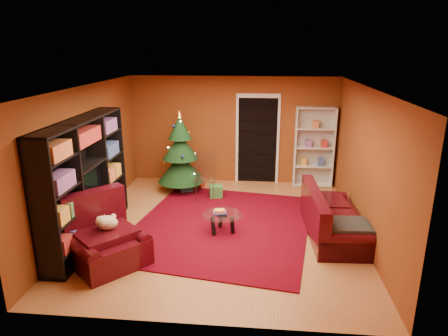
# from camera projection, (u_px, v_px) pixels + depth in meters

# --- Properties ---
(floor) EXTENTS (5.00, 5.50, 0.05)m
(floor) POSITION_uv_depth(u_px,v_px,m) (222.00, 229.00, 7.52)
(floor) COLOR #A96936
(floor) RESTS_ON ground
(ceiling) EXTENTS (5.00, 5.50, 0.05)m
(ceiling) POSITION_uv_depth(u_px,v_px,m) (222.00, 86.00, 6.74)
(ceiling) COLOR silver
(ceiling) RESTS_ON wall_back
(wall_back) EXTENTS (5.00, 0.05, 2.60)m
(wall_back) POSITION_uv_depth(u_px,v_px,m) (233.00, 130.00, 9.77)
(wall_back) COLOR brown
(wall_back) RESTS_ON ground
(wall_left) EXTENTS (0.05, 5.50, 2.60)m
(wall_left) POSITION_uv_depth(u_px,v_px,m) (86.00, 158.00, 7.36)
(wall_left) COLOR brown
(wall_left) RESTS_ON ground
(wall_right) EXTENTS (0.05, 5.50, 2.60)m
(wall_right) POSITION_uv_depth(u_px,v_px,m) (367.00, 165.00, 6.90)
(wall_right) COLOR brown
(wall_right) RESTS_ON ground
(doorway) EXTENTS (1.06, 0.60, 2.16)m
(doorway) POSITION_uv_depth(u_px,v_px,m) (257.00, 141.00, 9.75)
(doorway) COLOR black
(doorway) RESTS_ON floor
(rug) EXTENTS (3.73, 4.17, 0.02)m
(rug) POSITION_uv_depth(u_px,v_px,m) (222.00, 225.00, 7.58)
(rug) COLOR #5A0211
(rug) RESTS_ON floor
(media_unit) EXTENTS (0.43, 2.78, 2.13)m
(media_unit) POSITION_uv_depth(u_px,v_px,m) (85.00, 181.00, 6.79)
(media_unit) COLOR black
(media_unit) RESTS_ON floor
(christmas_tree) EXTENTS (1.28, 1.28, 1.91)m
(christmas_tree) POSITION_uv_depth(u_px,v_px,m) (180.00, 152.00, 9.18)
(christmas_tree) COLOR black
(christmas_tree) RESTS_ON floor
(gift_box_teal) EXTENTS (0.35, 0.35, 0.27)m
(gift_box_teal) POSITION_uv_depth(u_px,v_px,m) (186.00, 186.00, 9.35)
(gift_box_teal) COLOR #266A81
(gift_box_teal) RESTS_ON floor
(gift_box_green) EXTENTS (0.33, 0.33, 0.28)m
(gift_box_green) POSITION_uv_depth(u_px,v_px,m) (216.00, 192.00, 8.97)
(gift_box_green) COLOR #337836
(gift_box_green) RESTS_ON floor
(gift_box_red) EXTENTS (0.26, 0.26, 0.21)m
(gift_box_red) POSITION_uv_depth(u_px,v_px,m) (199.00, 182.00, 9.69)
(gift_box_red) COLOR #A01D0E
(gift_box_red) RESTS_ON floor
(white_bookshelf) EXTENTS (0.92, 0.35, 1.98)m
(white_bookshelf) POSITION_uv_depth(u_px,v_px,m) (314.00, 147.00, 9.50)
(white_bookshelf) COLOR white
(white_bookshelf) RESTS_ON floor
(armchair) EXTENTS (1.60, 1.60, 0.89)m
(armchair) POSITION_uv_depth(u_px,v_px,m) (107.00, 237.00, 6.15)
(armchair) COLOR #37070E
(armchair) RESTS_ON rug
(dog) EXTENTS (0.49, 0.50, 0.29)m
(dog) POSITION_uv_depth(u_px,v_px,m) (107.00, 223.00, 6.16)
(dog) COLOR beige
(dog) RESTS_ON armchair
(sofa) EXTENTS (0.98, 2.01, 0.85)m
(sofa) POSITION_uv_depth(u_px,v_px,m) (334.00, 213.00, 7.08)
(sofa) COLOR #37070E
(sofa) RESTS_ON rug
(coffee_table) EXTENTS (0.85, 0.85, 0.45)m
(coffee_table) POSITION_uv_depth(u_px,v_px,m) (222.00, 223.00, 7.25)
(coffee_table) COLOR gray
(coffee_table) RESTS_ON rug
(acrylic_chair) EXTENTS (0.52, 0.56, 0.94)m
(acrylic_chair) POSITION_uv_depth(u_px,v_px,m) (205.00, 179.00, 8.78)
(acrylic_chair) COLOR #66605B
(acrylic_chair) RESTS_ON rug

